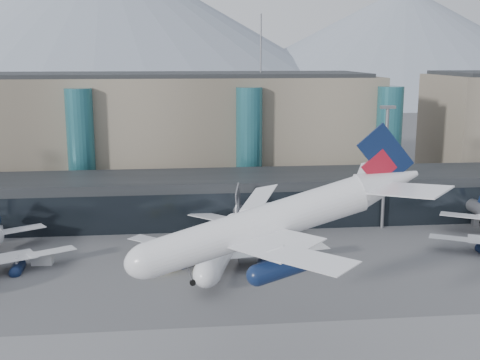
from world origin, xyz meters
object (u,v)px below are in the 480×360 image
hero_jet (285,210)px  veh_b (151,252)px  jet_parked_mid (227,233)px  veh_a (42,259)px  veh_h (174,262)px  lightmast_mid (385,160)px  veh_g (294,255)px

hero_jet → veh_b: hero_jet is taller
jet_parked_mid → veh_a: 32.33m
jet_parked_mid → hero_jet: bearing=-159.9°
veh_a → veh_h: bearing=-9.1°
hero_jet → veh_a: (-35.60, 38.01, -17.67)m
lightmast_mid → veh_h: size_ratio=6.27×
jet_parked_mid → veh_g: bearing=-81.8°
veh_a → veh_h: veh_h is taller
hero_jet → lightmast_mid: bearing=56.5°
lightmast_mid → jet_parked_mid: bearing=-155.5°
veh_a → lightmast_mid: bearing=15.8°
lightmast_mid → hero_jet: hero_jet is taller
veh_g → veh_h: 21.67m
lightmast_mid → veh_h: 49.71m
lightmast_mid → veh_a: (-66.22, -15.25, -13.43)m
lightmast_mid → veh_b: (-47.58, -12.40, -13.76)m
hero_jet → veh_b: bearing=108.9°
hero_jet → veh_h: 39.70m
veh_a → veh_h: 23.22m
jet_parked_mid → veh_a: bearing=104.4°
lightmast_mid → hero_jet: size_ratio=0.70×
veh_g → veh_h: bearing=-87.5°
veh_h → lightmast_mid: bearing=-18.8°
jet_parked_mid → veh_h: bearing=130.6°
hero_jet → veh_a: bearing=129.5°
veh_a → veh_b: bearing=11.5°
veh_a → veh_g: 44.18m
hero_jet → veh_g: size_ratio=17.74×
veh_a → veh_b: size_ratio=1.55×
lightmast_mid → jet_parked_mid: size_ratio=0.67×
veh_a → veh_g: size_ratio=1.72×
veh_h → veh_a: bearing=124.5°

